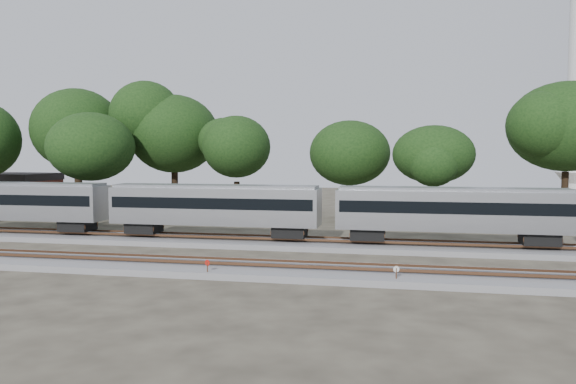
{
  "coord_description": "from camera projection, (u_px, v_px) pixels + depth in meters",
  "views": [
    {
      "loc": [
        12.35,
        -36.66,
        7.28
      ],
      "look_at": [
        4.05,
        5.0,
        4.31
      ],
      "focal_mm": 35.0,
      "sensor_mm": 36.0,
      "label": 1
    }
  ],
  "objects": [
    {
      "name": "ground",
      "position": [
        216.0,
        258.0,
        38.78
      ],
      "size": [
        160.0,
        160.0,
        0.0
      ],
      "primitive_type": "plane",
      "color": "#383328",
      "rests_on": "ground"
    },
    {
      "name": "track_far",
      "position": [
        241.0,
        242.0,
        44.63
      ],
      "size": [
        160.0,
        5.0,
        0.73
      ],
      "color": "slate",
      "rests_on": "ground"
    },
    {
      "name": "track_near",
      "position": [
        196.0,
        267.0,
        34.85
      ],
      "size": [
        160.0,
        5.0,
        0.73
      ],
      "color": "slate",
      "rests_on": "ground"
    },
    {
      "name": "train",
      "position": [
        216.0,
        205.0,
        44.82
      ],
      "size": [
        88.0,
        3.03,
        4.47
      ],
      "color": "#ABAEB2",
      "rests_on": "ground"
    },
    {
      "name": "switch_stand_red",
      "position": [
        207.0,
        267.0,
        32.47
      ],
      "size": [
        0.33,
        0.17,
        1.1
      ],
      "rotation": [
        0.0,
        0.0,
        -0.42
      ],
      "color": "#512D19",
      "rests_on": "ground"
    },
    {
      "name": "switch_stand_white",
      "position": [
        396.0,
        273.0,
        30.68
      ],
      "size": [
        0.34,
        0.15,
        1.1
      ],
      "rotation": [
        0.0,
        0.0,
        0.34
      ],
      "color": "#512D19",
      "rests_on": "ground"
    },
    {
      "name": "switch_lever",
      "position": [
        300.0,
        278.0,
        31.92
      ],
      "size": [
        0.51,
        0.31,
        0.3
      ],
      "primitive_type": "cube",
      "rotation": [
        0.0,
        0.0,
        -0.03
      ],
      "color": "#512D19",
      "rests_on": "ground"
    },
    {
      "name": "brick_building",
      "position": [
        14.0,
        191.0,
        71.41
      ],
      "size": [
        10.48,
        7.94,
        4.7
      ],
      "rotation": [
        0.0,
        0.0,
        -0.11
      ],
      "color": "maroon",
      "rests_on": "ground"
    },
    {
      "name": "tree_1",
      "position": [
        77.0,
        129.0,
        64.03
      ],
      "size": [
        10.13,
        10.13,
        14.28
      ],
      "color": "black",
      "rests_on": "ground"
    },
    {
      "name": "tree_2",
      "position": [
        91.0,
        147.0,
        56.05
      ],
      "size": [
        8.02,
        8.02,
        11.3
      ],
      "color": "black",
      "rests_on": "ground"
    },
    {
      "name": "tree_3",
      "position": [
        174.0,
        134.0,
        62.91
      ],
      "size": [
        9.56,
        9.56,
        13.47
      ],
      "color": "black",
      "rests_on": "ground"
    },
    {
      "name": "tree_4",
      "position": [
        237.0,
        147.0,
        58.67
      ],
      "size": [
        8.04,
        8.04,
        11.33
      ],
      "color": "black",
      "rests_on": "ground"
    },
    {
      "name": "tree_5",
      "position": [
        350.0,
        153.0,
        60.91
      ],
      "size": [
        7.38,
        7.38,
        10.41
      ],
      "color": "black",
      "rests_on": "ground"
    },
    {
      "name": "tree_6",
      "position": [
        434.0,
        155.0,
        53.42
      ],
      "size": [
        7.25,
        7.25,
        10.22
      ],
      "color": "black",
      "rests_on": "ground"
    },
    {
      "name": "tree_7",
      "position": [
        567.0,
        127.0,
        56.98
      ],
      "size": [
        10.12,
        10.12,
        14.26
      ],
      "color": "black",
      "rests_on": "ground"
    }
  ]
}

